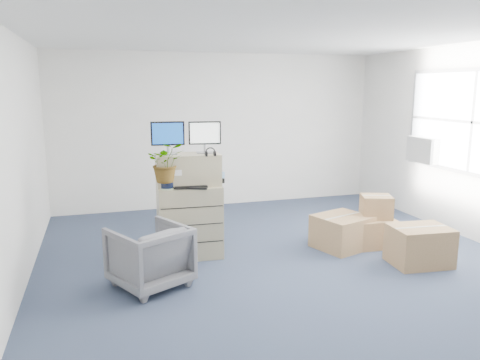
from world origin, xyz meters
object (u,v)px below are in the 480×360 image
keyboard (190,187)px  office_chair (150,253)px  filing_cabinet_lower (190,221)px  monitor_left (168,136)px  monitor_right (205,135)px  potted_plant (166,168)px  water_bottle (195,176)px

keyboard → office_chair: keyboard is taller
filing_cabinet_lower → monitor_left: 1.14m
monitor_right → potted_plant: (-0.53, -0.16, -0.37)m
water_bottle → office_chair: size_ratio=0.29×
monitor_right → potted_plant: monitor_right is taller
monitor_left → monitor_right: size_ratio=1.02×
keyboard → water_bottle: (0.11, 0.21, 0.10)m
office_chair → keyboard: bearing=-158.7°
filing_cabinet_lower → office_chair: bearing=-124.0°
monitor_right → monitor_left: bearing=-175.0°
filing_cabinet_lower → monitor_left: (-0.24, 0.08, 1.11)m
keyboard → office_chair: size_ratio=0.58×
potted_plant → monitor_right: bearing=17.3°
filing_cabinet_lower → water_bottle: (0.10, 0.06, 0.58)m
monitor_right → keyboard: (-0.25, -0.21, -0.62)m
filing_cabinet_lower → potted_plant: potted_plant is taller
water_bottle → office_chair: water_bottle is taller
keyboard → office_chair: bearing=-112.7°
filing_cabinet_lower → potted_plant: 0.80m
filing_cabinet_lower → monitor_right: bearing=17.4°
keyboard → potted_plant: bearing=-169.5°
keyboard → water_bottle: water_bottle is taller
monitor_right → office_chair: (-0.84, -0.87, -1.20)m
monitor_right → office_chair: bearing=-126.4°
filing_cabinet_lower → office_chair: (-0.61, -0.81, -0.09)m
water_bottle → potted_plant: potted_plant is taller
keyboard → water_bottle: bearing=81.3°
filing_cabinet_lower → monitor_left: bearing=164.4°
monitor_left → keyboard: bearing=-40.7°
filing_cabinet_lower → monitor_left: size_ratio=2.24×
monitor_left → keyboard: 0.70m
filing_cabinet_lower → keyboard: size_ratio=2.12×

